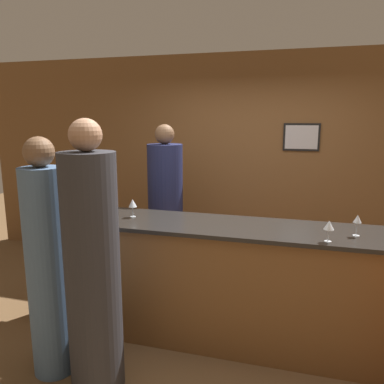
{
  "coord_description": "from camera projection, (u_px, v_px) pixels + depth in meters",
  "views": [
    {
      "loc": [
        0.54,
        -3.06,
        1.99
      ],
      "look_at": [
        -0.35,
        0.1,
        1.33
      ],
      "focal_mm": 35.0,
      "sensor_mm": 36.0,
      "label": 1
    }
  ],
  "objects": [
    {
      "name": "wine_glass_1",
      "position": [
        42.0,
        204.0,
        3.42
      ],
      "size": [
        0.07,
        0.07,
        0.17
      ],
      "color": "silver",
      "rests_on": "bar_counter"
    },
    {
      "name": "ground_plane",
      "position": [
        225.0,
        339.0,
        3.43
      ],
      "size": [
        14.0,
        14.0,
        0.0
      ],
      "primitive_type": "plane",
      "color": "brown"
    },
    {
      "name": "guest_1",
      "position": [
        48.0,
        267.0,
        2.85
      ],
      "size": [
        0.32,
        0.32,
        1.86
      ],
      "color": "#4C6B93",
      "rests_on": "ground_plane"
    },
    {
      "name": "bartender",
      "position": [
        166.0,
        216.0,
        4.27
      ],
      "size": [
        0.4,
        0.4,
        1.92
      ],
      "rotation": [
        0.0,
        0.0,
        3.14
      ],
      "color": "#1E234C",
      "rests_on": "ground_plane"
    },
    {
      "name": "wine_glass_3",
      "position": [
        329.0,
        226.0,
        2.75
      ],
      "size": [
        0.08,
        0.08,
        0.16
      ],
      "color": "silver",
      "rests_on": "bar_counter"
    },
    {
      "name": "back_wall",
      "position": [
        254.0,
        163.0,
        4.9
      ],
      "size": [
        8.0,
        0.08,
        2.8
      ],
      "color": "brown",
      "rests_on": "ground_plane"
    },
    {
      "name": "wine_glass_2",
      "position": [
        133.0,
        203.0,
        3.44
      ],
      "size": [
        0.08,
        0.08,
        0.17
      ],
      "color": "silver",
      "rests_on": "bar_counter"
    },
    {
      "name": "guest_2",
      "position": [
        93.0,
        270.0,
        2.66
      ],
      "size": [
        0.39,
        0.39,
        1.99
      ],
      "color": "#2D2D33",
      "rests_on": "ground_plane"
    },
    {
      "name": "bar_counter",
      "position": [
        226.0,
        283.0,
        3.32
      ],
      "size": [
        3.57,
        0.67,
        1.08
      ],
      "color": "brown",
      "rests_on": "ground_plane"
    },
    {
      "name": "wine_glass_0",
      "position": [
        357.0,
        220.0,
        2.89
      ],
      "size": [
        0.06,
        0.06,
        0.17
      ],
      "color": "silver",
      "rests_on": "bar_counter"
    }
  ]
}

